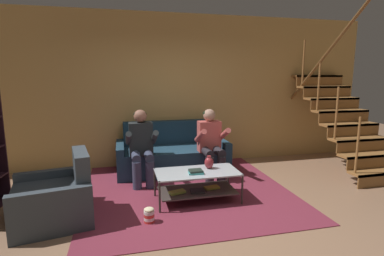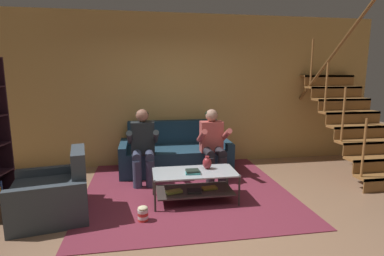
# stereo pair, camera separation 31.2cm
# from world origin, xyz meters

# --- Properties ---
(ground) EXTENTS (16.80, 16.80, 0.00)m
(ground) POSITION_xyz_m (0.00, 0.00, 0.00)
(ground) COLOR #997256
(back_partition) EXTENTS (8.40, 0.12, 2.90)m
(back_partition) POSITION_xyz_m (0.00, 2.46, 1.45)
(back_partition) COLOR tan
(back_partition) RESTS_ON ground
(staircase_run) EXTENTS (1.09, 2.37, 2.89)m
(staircase_run) POSITION_xyz_m (3.17, 1.49, 1.11)
(staircase_run) COLOR #9A6735
(staircase_run) RESTS_ON ground
(couch) EXTENTS (1.98, 0.91, 0.89)m
(couch) POSITION_xyz_m (0.01, 1.95, 0.29)
(couch) COLOR navy
(couch) RESTS_ON ground
(person_seated_left) EXTENTS (0.50, 0.58, 1.20)m
(person_seated_left) POSITION_xyz_m (-0.57, 1.41, 0.66)
(person_seated_left) COLOR #39405B
(person_seated_left) RESTS_ON ground
(person_seated_right) EXTENTS (0.50, 0.58, 1.18)m
(person_seated_right) POSITION_xyz_m (0.60, 1.40, 0.65)
(person_seated_right) COLOR #28252B
(person_seated_right) RESTS_ON ground
(coffee_table) EXTENTS (1.15, 0.58, 0.43)m
(coffee_table) POSITION_xyz_m (0.12, 0.51, 0.28)
(coffee_table) COLOR #B2BDC6
(coffee_table) RESTS_ON ground
(area_rug) EXTENTS (3.02, 3.38, 0.01)m
(area_rug) POSITION_xyz_m (0.07, 1.10, 0.01)
(area_rug) COLOR maroon
(area_rug) RESTS_ON ground
(vase) EXTENTS (0.13, 0.13, 0.19)m
(vase) POSITION_xyz_m (0.32, 0.61, 0.52)
(vase) COLOR maroon
(vase) RESTS_ON coffee_table
(book_stack) EXTENTS (0.22, 0.19, 0.05)m
(book_stack) POSITION_xyz_m (0.09, 0.44, 0.45)
(book_stack) COLOR teal
(book_stack) RESTS_ON coffee_table
(armchair) EXTENTS (1.01, 1.02, 0.84)m
(armchair) POSITION_xyz_m (-1.68, 0.33, 0.28)
(armchair) COLOR #38414A
(armchair) RESTS_ON ground
(popcorn_tub) EXTENTS (0.13, 0.13, 0.19)m
(popcorn_tub) POSITION_xyz_m (-0.59, 0.02, 0.10)
(popcorn_tub) COLOR red
(popcorn_tub) RESTS_ON ground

